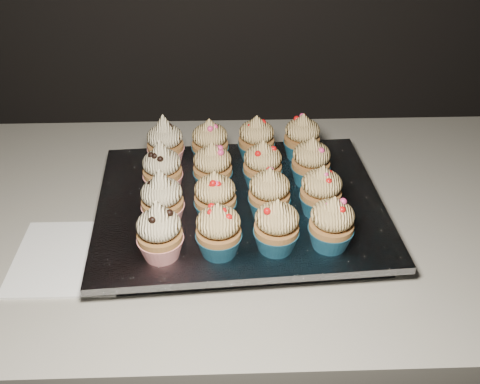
{
  "coord_description": "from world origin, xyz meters",
  "views": [
    {
      "loc": [
        -0.17,
        1.0,
        1.44
      ],
      "look_at": [
        -0.15,
        1.67,
        0.95
      ],
      "focal_mm": 40.0,
      "sensor_mm": 36.0,
      "label": 1
    }
  ],
  "objects": [
    {
      "name": "cupcake_6",
      "position": [
        -0.11,
        1.64,
        0.97
      ],
      "size": [
        0.06,
        0.06,
        0.08
      ],
      "color": "navy",
      "rests_on": "foil_lining"
    },
    {
      "name": "cupcake_3",
      "position": [
        -0.03,
        1.56,
        0.97
      ],
      "size": [
        0.06,
        0.06,
        0.08
      ],
      "color": "navy",
      "rests_on": "foil_lining"
    },
    {
      "name": "cupcake_7",
      "position": [
        -0.03,
        1.64,
        0.97
      ],
      "size": [
        0.06,
        0.06,
        0.08
      ],
      "color": "navy",
      "rests_on": "foil_lining"
    },
    {
      "name": "cupcake_9",
      "position": [
        -0.19,
        1.71,
        0.97
      ],
      "size": [
        0.06,
        0.06,
        0.08
      ],
      "color": "navy",
      "rests_on": "foil_lining"
    },
    {
      "name": "cupcake_12",
      "position": [
        -0.27,
        1.78,
        0.97
      ],
      "size": [
        0.06,
        0.06,
        0.1
      ],
      "color": "red",
      "rests_on": "foil_lining"
    },
    {
      "name": "cupcake_4",
      "position": [
        -0.27,
        1.62,
        0.97
      ],
      "size": [
        0.06,
        0.06,
        0.1
      ],
      "color": "red",
      "rests_on": "foil_lining"
    },
    {
      "name": "cupcake_0",
      "position": [
        -0.26,
        1.55,
        0.97
      ],
      "size": [
        0.06,
        0.06,
        0.1
      ],
      "color": "red",
      "rests_on": "foil_lining"
    },
    {
      "name": "foil_lining",
      "position": [
        -0.15,
        1.67,
        0.93
      ],
      "size": [
        0.46,
        0.37,
        0.01
      ],
      "primitive_type": "cube",
      "rotation": [
        0.0,
        0.0,
        0.06
      ],
      "color": "silver",
      "rests_on": "baking_tray"
    },
    {
      "name": "worktop",
      "position": [
        0.0,
        1.7,
        0.88
      ],
      "size": [
        2.44,
        0.64,
        0.04
      ],
      "primitive_type": "cube",
      "color": "beige",
      "rests_on": "cabinet"
    },
    {
      "name": "baking_tray",
      "position": [
        -0.15,
        1.67,
        0.91
      ],
      "size": [
        0.43,
        0.34,
        0.02
      ],
      "primitive_type": "cube",
      "rotation": [
        0.0,
        0.0,
        0.06
      ],
      "color": "black",
      "rests_on": "worktop"
    },
    {
      "name": "cupcake_2",
      "position": [
        -0.11,
        1.56,
        0.97
      ],
      "size": [
        0.06,
        0.06,
        0.08
      ],
      "color": "navy",
      "rests_on": "foil_lining"
    },
    {
      "name": "cabinet",
      "position": [
        0.0,
        1.7,
        0.43
      ],
      "size": [
        2.4,
        0.6,
        0.86
      ],
      "primitive_type": "cube",
      "color": "black",
      "rests_on": "ground"
    },
    {
      "name": "cupcake_11",
      "position": [
        -0.04,
        1.72,
        0.97
      ],
      "size": [
        0.06,
        0.06,
        0.08
      ],
      "color": "navy",
      "rests_on": "foil_lining"
    },
    {
      "name": "cupcake_14",
      "position": [
        -0.12,
        1.79,
        0.97
      ],
      "size": [
        0.06,
        0.06,
        0.08
      ],
      "color": "navy",
      "rests_on": "foil_lining"
    },
    {
      "name": "cupcake_13",
      "position": [
        -0.2,
        1.79,
        0.97
      ],
      "size": [
        0.06,
        0.06,
        0.08
      ],
      "color": "navy",
      "rests_on": "foil_lining"
    },
    {
      "name": "napkin",
      "position": [
        -0.4,
        1.58,
        0.9
      ],
      "size": [
        0.16,
        0.16,
        0.0
      ],
      "primitive_type": "cube",
      "rotation": [
        0.0,
        0.0,
        -0.01
      ],
      "color": "white",
      "rests_on": "worktop"
    },
    {
      "name": "cupcake_1",
      "position": [
        -0.18,
        1.55,
        0.97
      ],
      "size": [
        0.06,
        0.06,
        0.08
      ],
      "color": "navy",
      "rests_on": "foil_lining"
    },
    {
      "name": "cupcake_8",
      "position": [
        -0.27,
        1.7,
        0.97
      ],
      "size": [
        0.06,
        0.06,
        0.1
      ],
      "color": "red",
      "rests_on": "foil_lining"
    },
    {
      "name": "cupcake_15",
      "position": [
        -0.04,
        1.8,
        0.97
      ],
      "size": [
        0.06,
        0.06,
        0.08
      ],
      "color": "navy",
      "rests_on": "foil_lining"
    },
    {
      "name": "cupcake_5",
      "position": [
        -0.19,
        1.63,
        0.97
      ],
      "size": [
        0.06,
        0.06,
        0.08
      ],
      "color": "navy",
      "rests_on": "foil_lining"
    },
    {
      "name": "cupcake_10",
      "position": [
        -0.11,
        1.71,
        0.97
      ],
      "size": [
        0.06,
        0.06,
        0.08
      ],
      "color": "navy",
      "rests_on": "foil_lining"
    }
  ]
}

